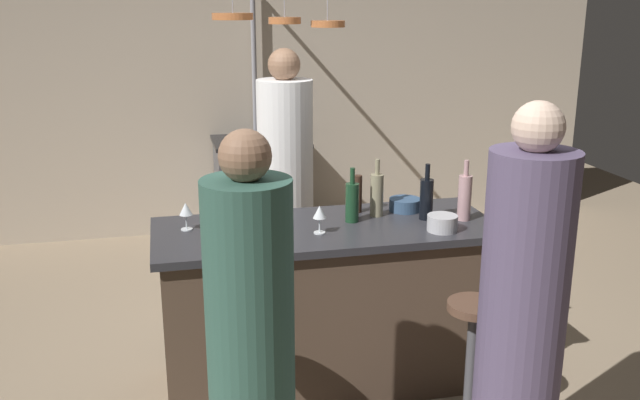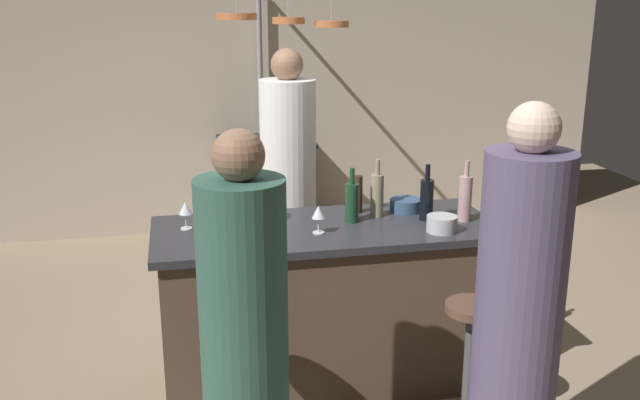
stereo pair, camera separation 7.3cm
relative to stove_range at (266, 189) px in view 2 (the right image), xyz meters
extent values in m
plane|color=gray|center=(0.00, -2.45, -0.45)|extent=(9.00, 9.00, 0.00)
cube|color=#BCAD99|center=(0.00, 0.40, 0.85)|extent=(6.40, 0.16, 2.60)
cube|color=brown|center=(0.00, -2.45, -0.02)|extent=(1.72, 0.66, 0.86)
cube|color=#2D2D33|center=(0.00, -2.45, 0.43)|extent=(1.80, 0.72, 0.04)
cube|color=#47474C|center=(0.00, 0.00, -0.02)|extent=(0.76, 0.60, 0.86)
cube|color=black|center=(0.00, 0.00, 0.43)|extent=(0.80, 0.64, 0.03)
cylinder|color=white|center=(-0.02, -1.37, 0.33)|extent=(0.37, 0.37, 1.55)
sphere|color=#8C664C|center=(-0.02, -1.37, 1.19)|extent=(0.21, 0.21, 0.21)
cylinder|color=#4C4C51|center=(-0.55, -3.07, -0.11)|extent=(0.06, 0.06, 0.62)
cylinder|color=brown|center=(-0.55, -3.07, 0.21)|extent=(0.26, 0.26, 0.04)
cylinder|color=#33594C|center=(-0.53, -3.41, 0.26)|extent=(0.34, 0.34, 1.42)
sphere|color=#8C664C|center=(-0.53, -3.41, 1.06)|extent=(0.19, 0.19, 0.19)
cylinder|color=#4C4C51|center=(0.57, -3.07, -0.11)|extent=(0.06, 0.06, 0.62)
cylinder|color=brown|center=(0.57, -3.07, 0.21)|extent=(0.26, 0.26, 0.04)
cylinder|color=#594C6B|center=(0.58, -3.47, 0.30)|extent=(0.35, 0.35, 1.49)
sphere|color=beige|center=(0.58, -3.47, 1.13)|extent=(0.20, 0.20, 0.20)
cylinder|color=gray|center=(0.00, 0.25, 0.63)|extent=(0.04, 0.04, 2.15)
cylinder|color=#B26638|center=(-0.30, -0.97, 1.49)|extent=(0.28, 0.28, 0.04)
cylinder|color=#B26638|center=(0.05, -1.00, 1.46)|extent=(0.22, 0.22, 0.04)
cylinder|color=gray|center=(0.05, -1.00, 1.58)|extent=(0.01, 0.01, 0.25)
cylinder|color=#B26638|center=(0.35, -1.01, 1.43)|extent=(0.24, 0.24, 0.04)
cylinder|color=gray|center=(0.35, -1.00, 1.57)|extent=(0.01, 0.01, 0.27)
cylinder|color=#382319|center=(0.23, -2.24, 0.56)|extent=(0.05, 0.05, 0.21)
cylinder|color=black|center=(0.55, -2.45, 0.56)|extent=(0.07, 0.07, 0.22)
cylinder|color=black|center=(0.55, -2.45, 0.72)|extent=(0.03, 0.03, 0.08)
cylinder|color=gray|center=(0.31, -2.33, 0.57)|extent=(0.07, 0.07, 0.23)
cylinder|color=gray|center=(0.31, -2.33, 0.73)|extent=(0.03, 0.03, 0.08)
cylinder|color=#193D23|center=(0.15, -2.40, 0.56)|extent=(0.07, 0.07, 0.21)
cylinder|color=#193D23|center=(0.15, -2.40, 0.71)|extent=(0.03, 0.03, 0.08)
cylinder|color=#143319|center=(-0.47, -2.44, 0.57)|extent=(0.07, 0.07, 0.24)
cylinder|color=#143319|center=(-0.47, -2.44, 0.74)|extent=(0.03, 0.03, 0.08)
cylinder|color=#B78C8E|center=(0.75, -2.51, 0.58)|extent=(0.07, 0.07, 0.24)
cylinder|color=#B78C8E|center=(0.75, -2.51, 0.74)|extent=(0.03, 0.03, 0.08)
cylinder|color=silver|center=(-0.72, -2.35, 0.46)|extent=(0.06, 0.06, 0.01)
cylinder|color=silver|center=(-0.72, -2.35, 0.50)|extent=(0.01, 0.01, 0.07)
cone|color=silver|center=(-0.72, -2.35, 0.57)|extent=(0.07, 0.07, 0.06)
cylinder|color=silver|center=(-0.61, -2.38, 0.46)|extent=(0.06, 0.06, 0.01)
cylinder|color=silver|center=(-0.61, -2.38, 0.50)|extent=(0.01, 0.01, 0.07)
cone|color=silver|center=(-0.61, -2.38, 0.57)|extent=(0.07, 0.07, 0.06)
cylinder|color=silver|center=(-0.06, -2.56, 0.46)|extent=(0.06, 0.06, 0.01)
cylinder|color=silver|center=(-0.06, -2.56, 0.50)|extent=(0.01, 0.01, 0.07)
cone|color=silver|center=(-0.06, -2.56, 0.57)|extent=(0.07, 0.07, 0.06)
cylinder|color=#B7B7BC|center=(0.56, -2.66, 0.49)|extent=(0.16, 0.16, 0.08)
cylinder|color=silver|center=(-0.30, -2.25, 0.48)|extent=(0.20, 0.20, 0.06)
cylinder|color=#334C6B|center=(0.49, -2.28, 0.49)|extent=(0.18, 0.18, 0.07)
camera|label=1|loc=(-0.81, -5.84, 1.60)|focal=39.31mm
camera|label=2|loc=(-0.74, -5.86, 1.60)|focal=39.31mm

